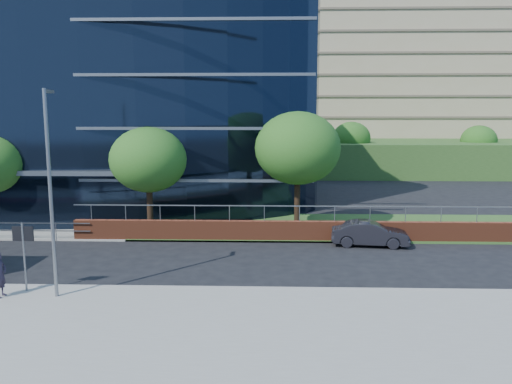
{
  "coord_description": "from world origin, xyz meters",
  "views": [
    {
      "loc": [
        14.39,
        -20.65,
        7.11
      ],
      "look_at": [
        13.5,
        8.0,
        2.77
      ],
      "focal_mm": 35.0,
      "sensor_mm": 36.0,
      "label": 1
    }
  ],
  "objects_px": {
    "tree_dist_e": "(351,138)",
    "tree_dist_f": "(479,140)",
    "tree_far_d": "(298,148)",
    "streetlight_east": "(50,188)",
    "street_sign": "(23,242)",
    "tree_far_c": "(148,160)",
    "parked_car": "(370,234)",
    "pedestrian": "(0,274)"
  },
  "relations": [
    {
      "from": "street_sign",
      "to": "streetlight_east",
      "type": "height_order",
      "value": "streetlight_east"
    },
    {
      "from": "tree_dist_e",
      "to": "streetlight_east",
      "type": "relative_size",
      "value": 0.81
    },
    {
      "from": "tree_dist_e",
      "to": "pedestrian",
      "type": "bearing_deg",
      "value": -115.44
    },
    {
      "from": "street_sign",
      "to": "tree_far_d",
      "type": "bearing_deg",
      "value": 45.22
    },
    {
      "from": "tree_far_d",
      "to": "tree_dist_e",
      "type": "xyz_separation_m",
      "value": [
        8.0,
        30.0,
        -0.65
      ]
    },
    {
      "from": "tree_dist_e",
      "to": "pedestrian",
      "type": "height_order",
      "value": "tree_dist_e"
    },
    {
      "from": "tree_far_c",
      "to": "parked_car",
      "type": "bearing_deg",
      "value": -11.0
    },
    {
      "from": "tree_far_d",
      "to": "pedestrian",
      "type": "height_order",
      "value": "tree_far_d"
    },
    {
      "from": "streetlight_east",
      "to": "parked_car",
      "type": "xyz_separation_m",
      "value": [
        13.86,
        8.67,
        -3.75
      ]
    },
    {
      "from": "tree_far_c",
      "to": "tree_dist_f",
      "type": "xyz_separation_m",
      "value": [
        33.0,
        33.0,
        -0.33
      ]
    },
    {
      "from": "street_sign",
      "to": "tree_far_c",
      "type": "height_order",
      "value": "tree_far_c"
    },
    {
      "from": "tree_far_c",
      "to": "tree_dist_e",
      "type": "bearing_deg",
      "value": 61.26
    },
    {
      "from": "street_sign",
      "to": "tree_dist_e",
      "type": "xyz_separation_m",
      "value": [
        19.5,
        41.59,
        2.39
      ]
    },
    {
      "from": "tree_far_d",
      "to": "streetlight_east",
      "type": "bearing_deg",
      "value": -129.4
    },
    {
      "from": "tree_far_d",
      "to": "pedestrian",
      "type": "bearing_deg",
      "value": -134.54
    },
    {
      "from": "tree_far_c",
      "to": "tree_dist_f",
      "type": "height_order",
      "value": "tree_far_c"
    },
    {
      "from": "tree_dist_f",
      "to": "streetlight_east",
      "type": "bearing_deg",
      "value": -127.58
    },
    {
      "from": "tree_far_c",
      "to": "streetlight_east",
      "type": "bearing_deg",
      "value": -95.11
    },
    {
      "from": "parked_car",
      "to": "tree_dist_e",
      "type": "bearing_deg",
      "value": -0.94
    },
    {
      "from": "tree_dist_f",
      "to": "pedestrian",
      "type": "distance_m",
      "value": 57.28
    },
    {
      "from": "tree_far_d",
      "to": "pedestrian",
      "type": "xyz_separation_m",
      "value": [
        -12.14,
        -12.33,
        -4.13
      ]
    },
    {
      "from": "tree_dist_e",
      "to": "tree_dist_f",
      "type": "xyz_separation_m",
      "value": [
        16.0,
        2.0,
        -0.33
      ]
    },
    {
      "from": "street_sign",
      "to": "parked_car",
      "type": "relative_size",
      "value": 0.67
    },
    {
      "from": "tree_dist_f",
      "to": "pedestrian",
      "type": "height_order",
      "value": "tree_dist_f"
    },
    {
      "from": "street_sign",
      "to": "pedestrian",
      "type": "relative_size",
      "value": 1.54
    },
    {
      "from": "tree_dist_e",
      "to": "tree_far_c",
      "type": "bearing_deg",
      "value": -118.74
    },
    {
      "from": "tree_dist_f",
      "to": "tree_far_c",
      "type": "bearing_deg",
      "value": -135.0
    },
    {
      "from": "street_sign",
      "to": "tree_dist_f",
      "type": "height_order",
      "value": "tree_dist_f"
    },
    {
      "from": "tree_far_d",
      "to": "streetlight_east",
      "type": "height_order",
      "value": "streetlight_east"
    },
    {
      "from": "tree_far_c",
      "to": "tree_far_d",
      "type": "relative_size",
      "value": 0.87
    },
    {
      "from": "tree_dist_f",
      "to": "streetlight_east",
      "type": "relative_size",
      "value": 0.76
    },
    {
      "from": "tree_dist_f",
      "to": "parked_car",
      "type": "xyz_separation_m",
      "value": [
        -20.14,
        -35.5,
        -3.52
      ]
    },
    {
      "from": "tree_dist_f",
      "to": "parked_car",
      "type": "height_order",
      "value": "tree_dist_f"
    },
    {
      "from": "tree_far_d",
      "to": "tree_dist_e",
      "type": "height_order",
      "value": "tree_far_d"
    },
    {
      "from": "street_sign",
      "to": "pedestrian",
      "type": "xyz_separation_m",
      "value": [
        -0.64,
        -0.74,
        -1.09
      ]
    },
    {
      "from": "tree_far_c",
      "to": "pedestrian",
      "type": "xyz_separation_m",
      "value": [
        -3.14,
        -11.33,
        -3.48
      ]
    },
    {
      "from": "parked_car",
      "to": "pedestrian",
      "type": "relative_size",
      "value": 2.32
    },
    {
      "from": "pedestrian",
      "to": "tree_far_c",
      "type": "bearing_deg",
      "value": -14.36
    },
    {
      "from": "street_sign",
      "to": "streetlight_east",
      "type": "distance_m",
      "value": 2.8
    },
    {
      "from": "tree_far_d",
      "to": "tree_dist_e",
      "type": "bearing_deg",
      "value": 75.07
    },
    {
      "from": "tree_dist_e",
      "to": "parked_car",
      "type": "bearing_deg",
      "value": -97.04
    },
    {
      "from": "tree_far_d",
      "to": "parked_car",
      "type": "xyz_separation_m",
      "value": [
        3.86,
        -3.5,
        -4.49
      ]
    }
  ]
}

